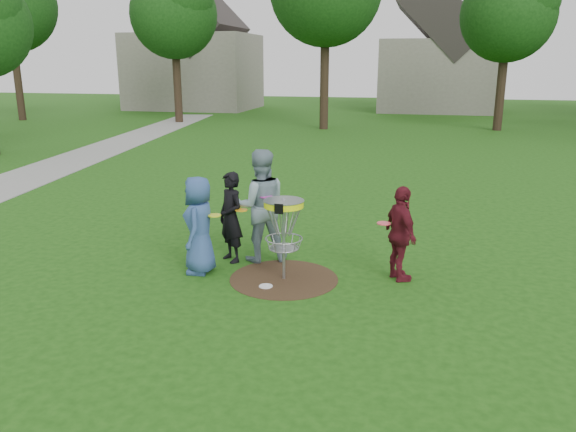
% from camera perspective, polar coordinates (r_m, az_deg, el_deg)
% --- Properties ---
extents(ground, '(100.00, 100.00, 0.00)m').
position_cam_1_polar(ground, '(9.35, -0.42, -6.39)').
color(ground, '#19470F').
rests_on(ground, ground).
extents(dirt_patch, '(1.80, 1.80, 0.01)m').
position_cam_1_polar(dirt_patch, '(9.35, -0.42, -6.37)').
color(dirt_patch, '#47331E').
rests_on(dirt_patch, ground).
extents(concrete_path, '(7.75, 39.92, 0.02)m').
position_cam_1_polar(concrete_path, '(20.67, -22.78, 4.54)').
color(concrete_path, '#9E9E99').
rests_on(concrete_path, ground).
extents(player_blue, '(0.64, 0.88, 1.66)m').
position_cam_1_polar(player_blue, '(9.51, -9.02, -0.93)').
color(player_blue, '#304E85').
rests_on(player_blue, ground).
extents(player_black, '(0.70, 0.68, 1.62)m').
position_cam_1_polar(player_black, '(9.99, -5.83, -0.12)').
color(player_black, black).
rests_on(player_black, ground).
extents(player_grey, '(1.20, 1.08, 2.02)m').
position_cam_1_polar(player_grey, '(9.96, -2.85, 1.05)').
color(player_grey, '#7E96A3').
rests_on(player_grey, ground).
extents(player_maroon, '(0.78, 0.99, 1.57)m').
position_cam_1_polar(player_maroon, '(9.24, 11.37, -1.80)').
color(player_maroon, maroon).
rests_on(player_maroon, ground).
extents(disc_on_grass, '(0.22, 0.22, 0.02)m').
position_cam_1_polar(disc_on_grass, '(9.03, -2.27, -7.16)').
color(disc_on_grass, white).
rests_on(disc_on_grass, ground).
extents(disc_golf_basket, '(0.66, 0.67, 1.38)m').
position_cam_1_polar(disc_golf_basket, '(9.02, -0.44, -0.37)').
color(disc_golf_basket, '#9EA0A5').
rests_on(disc_golf_basket, ground).
extents(held_discs, '(2.97, 0.83, 0.29)m').
position_cam_1_polar(held_discs, '(9.41, -1.32, 0.51)').
color(held_discs, yellow).
rests_on(held_discs, ground).
extents(tree_row, '(51.20, 17.42, 9.90)m').
position_cam_1_polar(tree_row, '(29.29, 10.66, 20.49)').
color(tree_row, '#38281C').
rests_on(tree_row, ground).
extents(house_row, '(44.50, 10.65, 11.62)m').
position_cam_1_polar(house_row, '(41.60, 17.62, 15.61)').
color(house_row, gray).
rests_on(house_row, ground).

